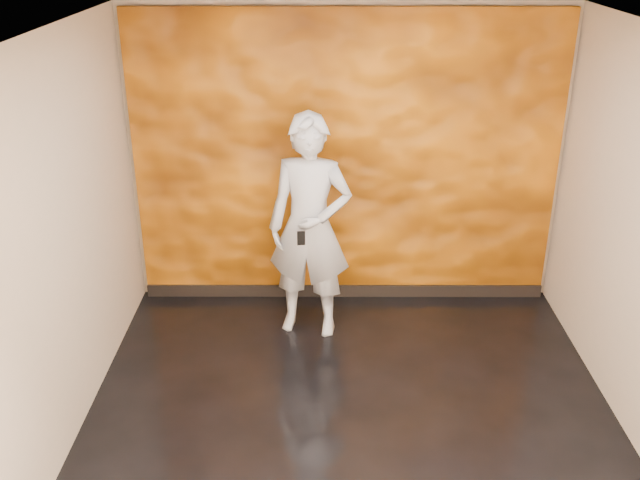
{
  "coord_description": "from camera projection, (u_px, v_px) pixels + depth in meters",
  "views": [
    {
      "loc": [
        -0.22,
        -4.32,
        3.42
      ],
      "look_at": [
        -0.24,
        0.79,
        1.12
      ],
      "focal_mm": 40.0,
      "sensor_mm": 36.0,
      "label": 1
    }
  ],
  "objects": [
    {
      "name": "man",
      "position": [
        310.0,
        227.0,
        6.14
      ],
      "size": [
        0.8,
        0.6,
        2.0
      ],
      "primitive_type": "imported",
      "rotation": [
        0.0,
        0.0,
        -0.19
      ],
      "color": "#A3A7B2",
      "rests_on": "ground"
    },
    {
      "name": "baseboard",
      "position": [
        344.0,
        291.0,
        7.07
      ],
      "size": [
        3.9,
        0.04,
        0.12
      ],
      "primitive_type": "cube",
      "color": "black",
      "rests_on": "ground"
    },
    {
      "name": "room",
      "position": [
        355.0,
        250.0,
        4.76
      ],
      "size": [
        4.02,
        4.02,
        2.81
      ],
      "color": "black",
      "rests_on": "ground"
    },
    {
      "name": "feature_wall",
      "position": [
        346.0,
        162.0,
        6.56
      ],
      "size": [
        3.9,
        0.06,
        2.75
      ],
      "primitive_type": "cube",
      "color": "orange",
      "rests_on": "ground"
    },
    {
      "name": "phone",
      "position": [
        301.0,
        238.0,
        5.84
      ],
      "size": [
        0.07,
        0.02,
        0.12
      ],
      "primitive_type": "cube",
      "rotation": [
        0.0,
        0.0,
        0.15
      ],
      "color": "black",
      "rests_on": "man"
    }
  ]
}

